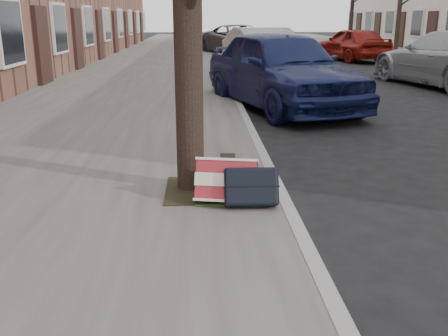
{
  "coord_description": "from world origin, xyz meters",
  "views": [
    {
      "loc": [
        -2.07,
        -3.63,
        1.83
      ],
      "look_at": [
        -1.85,
        0.8,
        0.48
      ],
      "focal_mm": 40.0,
      "sensor_mm": 36.0,
      "label": 1
    }
  ],
  "objects_px": {
    "suitcase_red": "(226,181)",
    "car_near_mid": "(265,54)",
    "car_near_front": "(281,69)",
    "suitcase_navy": "(251,186)"
  },
  "relations": [
    {
      "from": "suitcase_red",
      "to": "car_near_mid",
      "type": "relative_size",
      "value": 0.12
    },
    {
      "from": "suitcase_navy",
      "to": "car_near_front",
      "type": "xyz_separation_m",
      "value": [
        1.22,
        5.91,
        0.49
      ]
    },
    {
      "from": "suitcase_navy",
      "to": "car_near_front",
      "type": "bearing_deg",
      "value": 79.12
    },
    {
      "from": "suitcase_navy",
      "to": "suitcase_red",
      "type": "bearing_deg",
      "value": 158.14
    },
    {
      "from": "suitcase_red",
      "to": "car_near_mid",
      "type": "xyz_separation_m",
      "value": [
        1.75,
        10.81,
        0.42
      ]
    },
    {
      "from": "suitcase_navy",
      "to": "car_near_front",
      "type": "height_order",
      "value": "car_near_front"
    },
    {
      "from": "car_near_front",
      "to": "suitcase_red",
      "type": "bearing_deg",
      "value": -120.78
    },
    {
      "from": "suitcase_navy",
      "to": "car_near_front",
      "type": "relative_size",
      "value": 0.11
    },
    {
      "from": "car_near_front",
      "to": "car_near_mid",
      "type": "bearing_deg",
      "value": 69.59
    },
    {
      "from": "suitcase_red",
      "to": "car_near_mid",
      "type": "distance_m",
      "value": 10.96
    }
  ]
}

